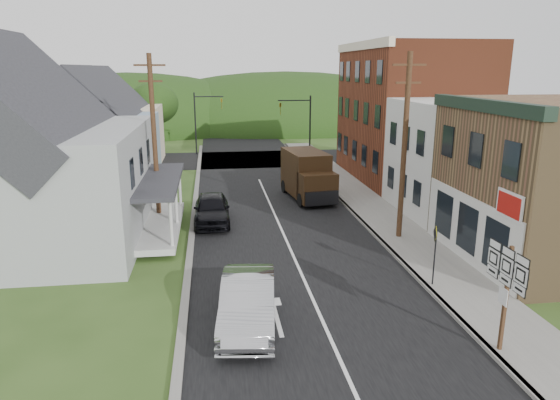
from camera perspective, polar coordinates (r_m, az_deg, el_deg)
name	(u,v)px	position (r m, az deg, el deg)	size (l,w,h in m)	color
ground	(300,272)	(21.05, 2.35, -8.24)	(120.00, 120.00, 0.00)	#2D4719
road	(272,208)	(30.40, -0.96, -0.91)	(9.00, 90.00, 0.02)	black
cross_road	(250,159)	(46.92, -3.47, 4.68)	(60.00, 9.00, 0.02)	black
sidewalk_right	(375,212)	(29.78, 10.86, -1.37)	(2.80, 55.00, 0.15)	slate
curb_right	(353,213)	(29.38, 8.36, -1.48)	(0.20, 55.00, 0.15)	slate
curb_left	(193,220)	(28.29, -9.87, -2.22)	(0.30, 55.00, 0.12)	slate
storefront_tan	(560,182)	(24.58, 29.37, 1.77)	(8.00, 8.00, 7.00)	brown
storefront_white	(471,158)	(30.80, 21.04, 4.51)	(8.00, 7.00, 6.50)	silver
storefront_red	(410,113)	(39.10, 14.62, 9.60)	(8.00, 12.00, 10.00)	maroon
house_gray	(33,155)	(26.76, -26.38, 4.67)	(10.20, 12.24, 8.35)	#999D9E
house_blue	(103,136)	(37.11, -19.61, 6.93)	(7.14, 8.16, 7.28)	#829DB1
house_cream	(118,122)	(45.99, -18.04, 8.43)	(7.14, 8.16, 7.28)	beige
utility_pole_right	(404,146)	(24.58, 14.03, 5.99)	(1.60, 0.26, 9.00)	#472D19
utility_pole_left	(154,138)	(27.46, -14.18, 6.87)	(1.60, 0.26, 9.00)	#472D19
traffic_signal_right	(302,122)	(43.49, 2.55, 8.89)	(2.87, 0.20, 6.00)	black
traffic_signal_left	(202,116)	(49.76, -8.87, 9.48)	(2.87, 0.20, 6.00)	black
tree_left_d	(154,104)	(51.46, -14.23, 10.64)	(4.80, 4.80, 6.94)	#382616
forested_ridge	(235,126)	(74.59, -5.17, 8.42)	(90.00, 30.00, 16.00)	#1A3510
silver_sedan	(248,302)	(16.72, -3.69, -11.59)	(1.73, 4.96, 1.63)	#B0B0B5
dark_sedan	(212,209)	(27.46, -7.81, -1.03)	(1.90, 4.73, 1.61)	black
delivery_van	(308,175)	(32.28, 3.17, 2.83)	(2.85, 5.69, 3.06)	black
route_sign_cluster	(506,284)	(15.90, 24.42, -8.71)	(0.17, 1.86, 3.25)	#472D19
warning_sign	(435,247)	(19.89, 17.28, -5.14)	(0.19, 0.65, 2.40)	black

